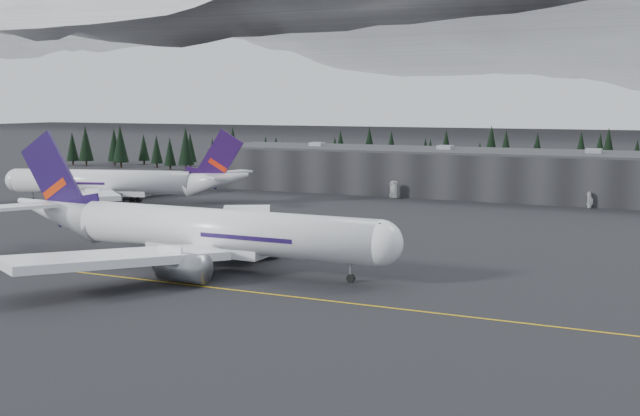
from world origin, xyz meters
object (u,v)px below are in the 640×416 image
at_px(jet_main, 190,229).
at_px(gse_vehicle_a, 394,196).
at_px(terminal, 480,173).
at_px(jet_parked, 123,183).
at_px(gse_vehicle_b, 590,205).

height_order(jet_main, gse_vehicle_a, jet_main).
distance_m(jet_main, gse_vehicle_a, 98.65).
distance_m(terminal, gse_vehicle_a, 26.26).
xyz_separation_m(jet_main, gse_vehicle_a, (-1.38, 98.49, -5.28)).
distance_m(jet_parked, gse_vehicle_a, 71.31).
xyz_separation_m(terminal, jet_parked, (-77.81, -57.24, -0.87)).
bearing_deg(gse_vehicle_b, jet_parked, -87.69).
bearing_deg(jet_main, gse_vehicle_a, 90.69).
relative_size(jet_main, gse_vehicle_a, 14.79).
bearing_deg(jet_parked, gse_vehicle_b, -175.23).
bearing_deg(jet_parked, terminal, -159.63).
bearing_deg(terminal, jet_main, -98.61).
bearing_deg(terminal, gse_vehicle_b, -26.84).
relative_size(jet_parked, gse_vehicle_a, 13.23).
distance_m(terminal, gse_vehicle_b, 35.63).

